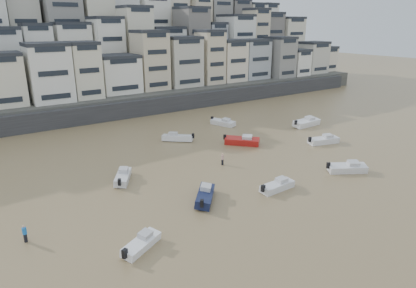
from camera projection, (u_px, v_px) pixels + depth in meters
harbor_wall at (128, 109)px, 78.78m from camera, size 140.00×3.00×3.50m
hillside at (87, 45)px, 109.03m from camera, size 141.04×66.00×50.00m
boat_a at (277, 185)px, 44.54m from camera, size 5.20×1.91×1.40m
boat_b at (347, 167)px, 49.84m from camera, size 5.74×4.46×1.53m
boat_c at (205, 194)px, 41.84m from camera, size 5.20×5.59×1.57m
boat_d at (324, 139)px, 61.72m from camera, size 6.04×3.28×1.57m
boat_e at (242, 140)px, 61.11m from camera, size 5.63×5.90×1.68m
boat_f at (123, 175)px, 47.17m from camera, size 4.26×5.53×1.47m
boat_g at (307, 122)px, 72.03m from camera, size 6.76×2.42×1.83m
boat_h at (177, 136)px, 63.17m from camera, size 5.52×5.16×1.56m
boat_i at (223, 122)px, 72.66m from camera, size 3.50×5.85×1.52m
boat_j at (141, 243)px, 32.91m from camera, size 4.86×3.56×1.28m
person_blue at (25, 233)px, 33.90m from camera, size 0.44×0.44×1.74m
person_pink at (222, 159)px, 52.40m from camera, size 0.44×0.44×1.74m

